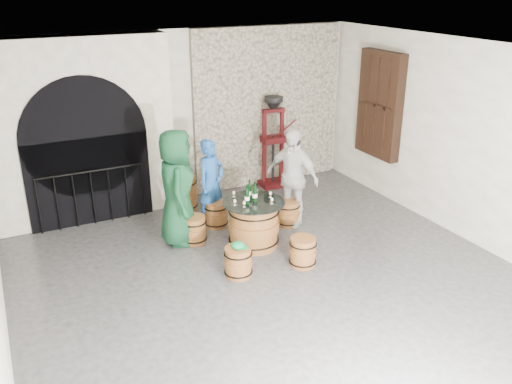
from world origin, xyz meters
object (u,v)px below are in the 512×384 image
barrel_stool_near_left (238,262)px  wine_bottle_center (255,194)px  barrel_stool_right (288,213)px  person_green (177,188)px  side_barrel (183,193)px  barrel_stool_far (216,214)px  barrel_stool_near_right (303,252)px  wine_bottle_right (249,191)px  barrel_stool_left (194,230)px  person_white (292,177)px  wine_bottle_left (247,196)px  person_blue (211,183)px  barrel_table (254,224)px  corking_press (273,135)px

barrel_stool_near_left → wine_bottle_center: size_ratio=1.40×
barrel_stool_right → barrel_stool_near_left: 1.93m
person_green → side_barrel: size_ratio=2.78×
barrel_stool_far → barrel_stool_near_right: size_ratio=1.00×
person_green → wine_bottle_right: 1.16m
barrel_stool_far → wine_bottle_center: (0.29, -0.94, 0.67)m
side_barrel → barrel_stool_near_right: bearing=-71.7°
barrel_stool_left → person_green: person_green is taller
barrel_stool_right → barrel_stool_far: bearing=155.9°
person_white → wine_bottle_left: person_white is taller
barrel_stool_left → wine_bottle_center: (0.85, -0.53, 0.67)m
barrel_stool_left → side_barrel: 1.34m
barrel_stool_near_left → side_barrel: 2.61m
wine_bottle_left → wine_bottle_right: bearing=54.3°
person_blue → wine_bottle_center: bearing=-99.0°
person_green → side_barrel: person_green is taller
wine_bottle_center → side_barrel: size_ratio=0.47×
barrel_table → side_barrel: size_ratio=1.46×
wine_bottle_left → barrel_stool_far: bearing=97.7°
barrel_table → barrel_stool_far: size_ratio=2.19×
barrel_stool_far → person_blue: size_ratio=0.29×
barrel_stool_left → barrel_stool_near_right: same height
barrel_stool_near_left → wine_bottle_left: 1.11m
barrel_stool_near_right → wine_bottle_right: 1.31m
barrel_stool_left → barrel_stool_near_left: bearing=-81.4°
barrel_stool_near_left → barrel_table: bearing=50.4°
barrel_stool_near_left → wine_bottle_center: (0.65, 0.77, 0.67)m
side_barrel → barrel_stool_right: bearing=-44.8°
barrel_stool_left → person_blue: size_ratio=0.29×
person_white → barrel_stool_right: bearing=-91.5°
barrel_stool_far → wine_bottle_left: bearing=-82.3°
barrel_table → person_white: 1.18m
barrel_table → barrel_stool_near_right: (0.37, -0.91, -0.16)m
person_white → wine_bottle_right: (-0.98, -0.33, 0.04)m
wine_bottle_center → person_green: bearing=147.7°
barrel_stool_far → side_barrel: side_barrel is taller
barrel_stool_far → barrel_stool_near_left: size_ratio=1.00×
barrel_stool_far → corking_press: size_ratio=0.24×
wine_bottle_left → barrel_stool_near_left: bearing=-124.3°
barrel_stool_near_right → person_white: bearing=66.7°
barrel_stool_far → barrel_stool_near_right: same height
person_green → person_blue: 0.84m
side_barrel → corking_press: 2.24m
barrel_stool_far → wine_bottle_left: (0.13, -0.98, 0.67)m
wine_bottle_right → person_white: bearing=18.8°
wine_bottle_left → corking_press: 2.81m
barrel_stool_near_right → person_green: 2.24m
wine_bottle_right → barrel_stool_far: bearing=108.1°
barrel_stool_near_left → person_white: (1.60, 1.23, 0.64)m
person_blue → wine_bottle_left: person_blue is taller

